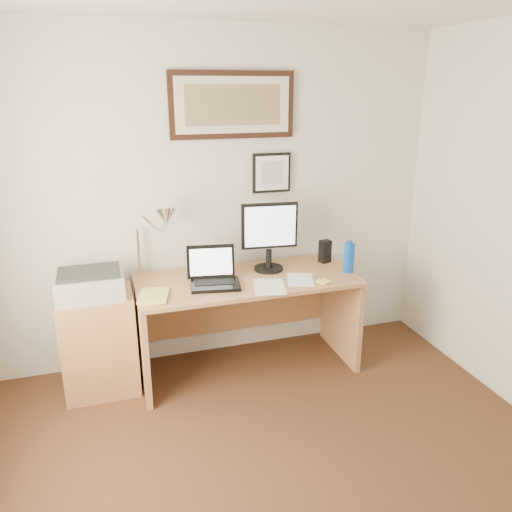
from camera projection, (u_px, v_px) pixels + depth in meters
name	position (u px, v px, depth m)	size (l,w,h in m)	color
wall_back	(214.00, 202.00, 3.77)	(3.50, 0.02, 2.50)	silver
side_cabinet	(100.00, 343.00, 3.51)	(0.50, 0.40, 0.73)	#A77046
water_bottle	(349.00, 258.00, 3.73)	(0.08, 0.08, 0.22)	#0E49B9
bottle_cap	(350.00, 242.00, 3.69)	(0.04, 0.04, 0.02)	#0E49B9
speaker	(325.00, 251.00, 3.94)	(0.08, 0.07, 0.18)	black
paper_sheet_a	(269.00, 287.00, 3.48)	(0.21, 0.30, 0.00)	white
paper_sheet_b	(300.00, 280.00, 3.60)	(0.19, 0.27, 0.00)	white
sticky_pad	(324.00, 281.00, 3.56)	(0.09, 0.09, 0.01)	#ECE76F
marker_pen	(309.00, 276.00, 3.65)	(0.02, 0.02, 0.14)	white
book	(139.00, 297.00, 3.29)	(0.19, 0.26, 0.02)	#DFCB69
desk	(244.00, 303.00, 3.79)	(1.60, 0.70, 0.75)	#A77046
laptop	(214.00, 276.00, 3.51)	(0.37, 0.34, 0.26)	black
lcd_monitor	(269.00, 233.00, 3.70)	(0.42, 0.22, 0.52)	black
printer	(90.00, 284.00, 3.35)	(0.44, 0.34, 0.18)	#A9A9AC
desk_lamp	(163.00, 220.00, 3.51)	(0.29, 0.27, 0.53)	silver
picture_large	(233.00, 105.00, 3.56)	(0.92, 0.04, 0.47)	black
picture_small	(272.00, 173.00, 3.81)	(0.30, 0.03, 0.30)	black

